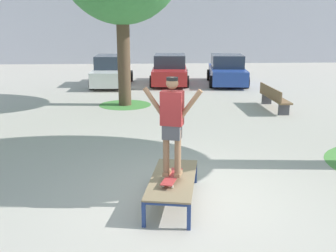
{
  "coord_description": "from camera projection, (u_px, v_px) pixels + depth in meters",
  "views": [
    {
      "loc": [
        -0.79,
        -6.52,
        3.08
      ],
      "look_at": [
        -0.34,
        1.29,
        1.0
      ],
      "focal_mm": 41.56,
      "sensor_mm": 36.0,
      "label": 1
    }
  ],
  "objects": [
    {
      "name": "park_bench",
      "position": [
        274.0,
        97.0,
        14.22
      ],
      "size": [
        0.45,
        2.4,
        0.83
      ],
      "color": "brown",
      "rests_on": "ground"
    },
    {
      "name": "car_blue",
      "position": [
        227.0,
        71.0,
        20.11
      ],
      "size": [
        2.26,
        4.36,
        1.5
      ],
      "color": "#28479E",
      "rests_on": "ground"
    },
    {
      "name": "skater",
      "position": [
        172.0,
        120.0,
        6.37
      ],
      "size": [
        0.97,
        0.4,
        1.69
      ],
      "color": "#8E6647",
      "rests_on": "skateboard"
    },
    {
      "name": "skateboard",
      "position": [
        172.0,
        177.0,
        6.63
      ],
      "size": [
        0.44,
        0.82,
        0.09
      ],
      "color": "#B23333",
      "rests_on": "skate_box"
    },
    {
      "name": "grass_patch_mid_back",
      "position": [
        125.0,
        105.0,
        15.1
      ],
      "size": [
        2.01,
        2.01,
        0.01
      ],
      "primitive_type": "cylinder",
      "color": "#47893D",
      "rests_on": "ground"
    },
    {
      "name": "ground_plane",
      "position": [
        191.0,
        196.0,
        7.12
      ],
      "size": [
        120.0,
        120.0,
        0.0
      ],
      "primitive_type": "plane",
      "color": "#B2AA9E"
    },
    {
      "name": "car_white",
      "position": [
        112.0,
        72.0,
        19.72
      ],
      "size": [
        2.0,
        4.24,
        1.5
      ],
      "color": "silver",
      "rests_on": "ground"
    },
    {
      "name": "skate_box",
      "position": [
        173.0,
        180.0,
        6.8
      ],
      "size": [
        1.09,
        2.0,
        0.46
      ],
      "color": "navy",
      "rests_on": "ground"
    },
    {
      "name": "car_red",
      "position": [
        170.0,
        70.0,
        20.2
      ],
      "size": [
        2.15,
        4.31,
        1.5
      ],
      "color": "red",
      "rests_on": "ground"
    }
  ]
}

